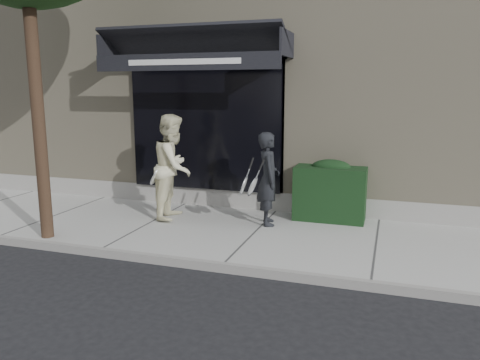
% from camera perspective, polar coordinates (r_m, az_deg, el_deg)
% --- Properties ---
extents(ground, '(80.00, 80.00, 0.00)m').
position_cam_1_polar(ground, '(8.08, 1.79, -7.21)').
color(ground, black).
rests_on(ground, ground).
extents(sidewalk, '(20.00, 3.00, 0.12)m').
position_cam_1_polar(sidewalk, '(8.07, 1.80, -6.80)').
color(sidewalk, '#A3A29D').
rests_on(sidewalk, ground).
extents(curb, '(20.00, 0.10, 0.14)m').
position_cam_1_polar(curb, '(6.67, -2.04, -10.57)').
color(curb, gray).
rests_on(curb, ground).
extents(building_facade, '(14.30, 8.04, 5.64)m').
position_cam_1_polar(building_facade, '(12.52, 8.40, 11.82)').
color(building_facade, tan).
rests_on(building_facade, ground).
extents(hedge, '(1.30, 0.70, 1.14)m').
position_cam_1_polar(hedge, '(8.88, 10.95, -1.34)').
color(hedge, black).
rests_on(hedge, sidewalk).
extents(pedestrian_front, '(0.72, 0.94, 1.67)m').
position_cam_1_polar(pedestrian_front, '(8.36, 3.44, 0.14)').
color(pedestrian_front, black).
rests_on(pedestrian_front, sidewalk).
extents(pedestrian_back, '(0.86, 1.04, 1.96)m').
position_cam_1_polar(pedestrian_back, '(8.86, -8.12, 1.62)').
color(pedestrian_back, beige).
rests_on(pedestrian_back, sidewalk).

